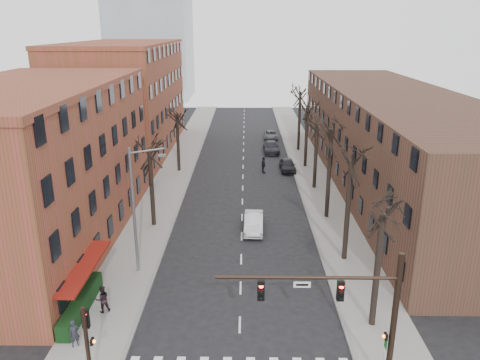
{
  "coord_description": "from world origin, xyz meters",
  "views": [
    {
      "loc": [
        0.3,
        -19.04,
        16.42
      ],
      "look_at": [
        -0.17,
        18.65,
        4.0
      ],
      "focal_mm": 35.0,
      "sensor_mm": 36.0,
      "label": 1
    }
  ],
  "objects_px": {
    "silver_sedan": "(254,223)",
    "parked_car_mid": "(271,147)",
    "pedestrian_a": "(74,334)",
    "parked_car_near": "(288,165)"
  },
  "relations": [
    {
      "from": "silver_sedan",
      "to": "parked_car_near",
      "type": "distance_m",
      "value": 17.77
    },
    {
      "from": "parked_car_near",
      "to": "parked_car_mid",
      "type": "bearing_deg",
      "value": 98.25
    },
    {
      "from": "silver_sedan",
      "to": "parked_car_mid",
      "type": "relative_size",
      "value": 0.87
    },
    {
      "from": "silver_sedan",
      "to": "pedestrian_a",
      "type": "bearing_deg",
      "value": -120.82
    },
    {
      "from": "pedestrian_a",
      "to": "parked_car_mid",
      "type": "bearing_deg",
      "value": 40.21
    },
    {
      "from": "parked_car_mid",
      "to": "silver_sedan",
      "type": "bearing_deg",
      "value": -96.96
    },
    {
      "from": "parked_car_mid",
      "to": "pedestrian_a",
      "type": "xyz_separation_m",
      "value": [
        -12.56,
        -41.07,
        0.18
      ]
    },
    {
      "from": "silver_sedan",
      "to": "parked_car_near",
      "type": "relative_size",
      "value": 1.03
    },
    {
      "from": "silver_sedan",
      "to": "pedestrian_a",
      "type": "distance_m",
      "value": 18.16
    },
    {
      "from": "silver_sedan",
      "to": "pedestrian_a",
      "type": "xyz_separation_m",
      "value": [
        -9.76,
        -15.31,
        0.18
      ]
    }
  ]
}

